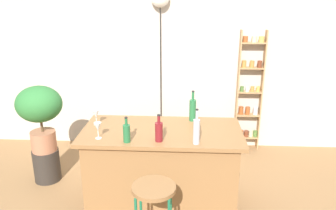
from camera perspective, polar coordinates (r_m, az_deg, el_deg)
The scene contains 12 objects.
back_wall at distance 4.90m, azimuth 0.35°, elevation 8.70°, with size 6.40×0.10×2.80m, color #BCB2A3.
kitchen_counter at distance 3.65m, azimuth -1.03°, elevation -10.77°, with size 1.65×0.82×0.90m.
bar_stool at distance 2.93m, azimuth -2.40°, elevation -16.67°, with size 0.37×0.37×0.72m.
spice_shelf at distance 4.97m, azimuth 13.75°, elevation 2.02°, with size 0.36×0.12×1.77m.
plant_stool at distance 4.49m, azimuth -20.03°, elevation -9.60°, with size 0.32×0.32×0.41m, color #2D2823.
potted_plant at distance 4.22m, azimuth -21.10°, elevation -0.83°, with size 0.54×0.49×0.82m.
bottle_soda_blue at distance 3.16m, azimuth -1.57°, elevation -4.50°, with size 0.07×0.07×0.27m.
bottle_vinegar at distance 3.67m, azimuth 4.24°, elevation -0.76°, with size 0.07×0.07×0.34m.
bottle_olive_oil at distance 3.17m, azimuth -7.09°, elevation -4.72°, with size 0.07×0.07×0.25m.
bottle_wine_red at distance 3.11m, azimuth 4.89°, elevation -4.41°, with size 0.06×0.06×0.34m.
wine_glass_left at distance 3.63m, azimuth -12.23°, elevation -1.58°, with size 0.07×0.07×0.16m.
wine_glass_center at distance 3.28m, azimuth -11.93°, elevation -3.73°, with size 0.07×0.07×0.16m.
Camera 1 is at (0.24, -2.87, 2.24)m, focal length 35.62 mm.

